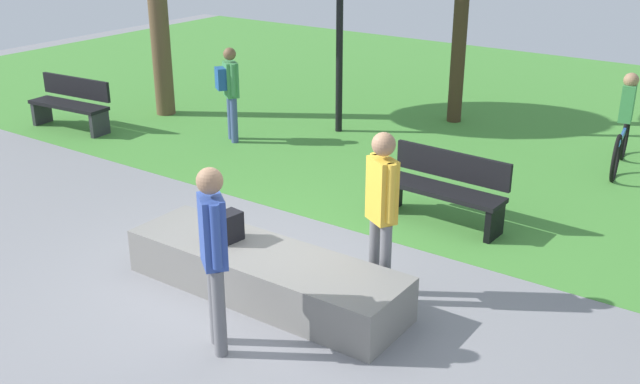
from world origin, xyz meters
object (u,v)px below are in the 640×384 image
(park_bench_center_lawn, at_px, (445,187))
(park_bench_near_path, at_px, (71,103))
(concrete_ledge, at_px, (264,274))
(backpack_on_ledge, at_px, (228,227))
(skater_performing_trick, at_px, (213,246))
(pedestrian_with_backpack, at_px, (230,86))
(cyclist_on_bicycle, at_px, (623,129))
(skater_watching, at_px, (382,203))

(park_bench_center_lawn, xyz_separation_m, park_bench_near_path, (-7.29, -0.11, 0.00))
(concrete_ledge, bearing_deg, backpack_on_ledge, 178.12)
(skater_performing_trick, distance_m, pedestrian_with_backpack, 6.29)
(concrete_ledge, distance_m, skater_performing_trick, 1.34)
(concrete_ledge, height_order, cyclist_on_bicycle, cyclist_on_bicycle)
(backpack_on_ledge, height_order, skater_watching, skater_watching)
(backpack_on_ledge, distance_m, cyclist_on_bicycle, 6.63)
(skater_watching, height_order, park_bench_center_lawn, skater_watching)
(skater_watching, height_order, pedestrian_with_backpack, skater_watching)
(skater_performing_trick, bearing_deg, backpack_on_ledge, 126.75)
(concrete_ledge, height_order, skater_performing_trick, skater_performing_trick)
(skater_performing_trick, bearing_deg, skater_watching, 66.26)
(park_bench_near_path, bearing_deg, backpack_on_ledge, -23.53)
(concrete_ledge, bearing_deg, cyclist_on_bicycle, 72.06)
(backpack_on_ledge, height_order, cyclist_on_bicycle, cyclist_on_bicycle)
(skater_performing_trick, height_order, park_bench_near_path, skater_performing_trick)
(skater_watching, height_order, park_bench_near_path, skater_watching)
(skater_watching, xyz_separation_m, cyclist_on_bicycle, (0.98, 5.53, -0.43))
(skater_watching, bearing_deg, pedestrian_with_backpack, 146.90)
(backpack_on_ledge, relative_size, park_bench_center_lawn, 0.20)
(backpack_on_ledge, xyz_separation_m, cyclist_on_bicycle, (2.49, 6.15, -0.01))
(cyclist_on_bicycle, bearing_deg, concrete_ledge, -107.94)
(skater_watching, distance_m, park_bench_near_path, 7.90)
(backpack_on_ledge, height_order, park_bench_near_path, park_bench_near_path)
(skater_watching, bearing_deg, skater_performing_trick, -113.74)
(concrete_ledge, bearing_deg, pedestrian_with_backpack, 135.15)
(backpack_on_ledge, xyz_separation_m, skater_watching, (1.51, 0.62, 0.42))
(cyclist_on_bicycle, bearing_deg, park_bench_center_lawn, -111.02)
(concrete_ledge, relative_size, cyclist_on_bicycle, 1.73)
(backpack_on_ledge, relative_size, cyclist_on_bicycle, 0.18)
(pedestrian_with_backpack, bearing_deg, park_bench_near_path, -158.69)
(skater_watching, bearing_deg, cyclist_on_bicycle, 79.95)
(concrete_ledge, bearing_deg, park_bench_center_lawn, 75.94)
(park_bench_center_lawn, height_order, cyclist_on_bicycle, cyclist_on_bicycle)
(pedestrian_with_backpack, bearing_deg, skater_watching, -33.10)
(park_bench_center_lawn, xyz_separation_m, pedestrian_with_backpack, (-4.48, 0.98, 0.47))
(skater_performing_trick, distance_m, park_bench_near_path, 7.83)
(skater_watching, xyz_separation_m, park_bench_center_lawn, (-0.32, 2.15, -0.59))
(park_bench_near_path, bearing_deg, pedestrian_with_backpack, 21.31)
(skater_watching, xyz_separation_m, park_bench_near_path, (-7.61, 2.04, -0.59))
(backpack_on_ledge, relative_size, park_bench_near_path, 0.20)
(backpack_on_ledge, xyz_separation_m, park_bench_center_lawn, (1.19, 2.77, -0.16))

